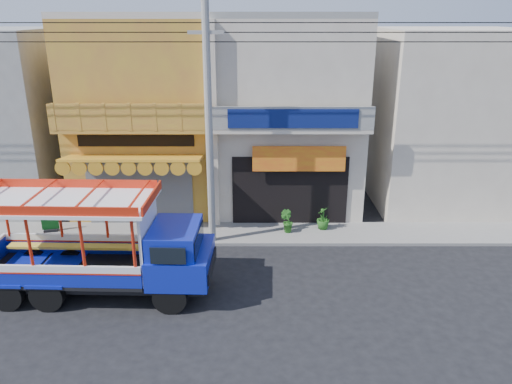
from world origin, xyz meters
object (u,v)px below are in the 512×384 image
(potted_plant_c, at_px, (323,218))
(utility_pole, at_px, (213,110))
(green_sign, at_px, (50,222))
(potted_plant_b, at_px, (287,221))
(songthaew_truck, at_px, (111,247))

(potted_plant_c, bearing_deg, utility_pole, -47.54)
(utility_pole, bearing_deg, green_sign, 172.99)
(potted_plant_b, xyz_separation_m, potted_plant_c, (1.45, 0.30, 0.02))
(green_sign, relative_size, potted_plant_b, 1.09)
(songthaew_truck, xyz_separation_m, potted_plant_b, (5.54, 4.41, -1.05))
(green_sign, relative_size, potted_plant_c, 1.04)
(green_sign, distance_m, potted_plant_c, 10.71)
(songthaew_truck, relative_size, potted_plant_b, 8.17)
(songthaew_truck, xyz_separation_m, green_sign, (-3.71, 4.46, -1.09))
(potted_plant_b, bearing_deg, potted_plant_c, -134.67)
(potted_plant_b, relative_size, potted_plant_c, 0.96)
(potted_plant_b, bearing_deg, green_sign, 33.40)
(potted_plant_b, bearing_deg, songthaew_truck, 72.21)
(green_sign, bearing_deg, utility_pole, -7.01)
(utility_pole, distance_m, potted_plant_c, 6.18)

